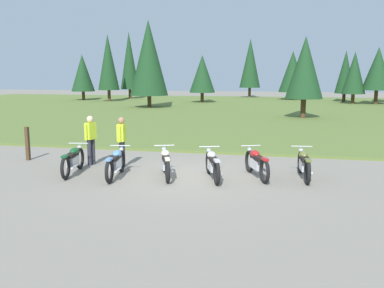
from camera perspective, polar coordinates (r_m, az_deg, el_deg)
The scene contains 12 objects.
ground_plane at distance 12.58m, azimuth -0.60°, elevation -4.48°, with size 140.00×140.00×0.00m, color gray.
grass_moorland at distance 37.89m, azimuth 8.45°, elevation 4.73°, with size 80.00×44.00×0.10m, color #5B7033.
forest_treeline at distance 45.02m, azimuth 11.82°, elevation 10.73°, with size 44.23×30.21×9.15m.
motorcycle_british_green at distance 13.36m, azimuth -15.90°, elevation -2.10°, with size 0.70×2.08×0.88m.
motorcycle_sky_blue at distance 12.61m, azimuth -10.34°, elevation -2.56°, with size 0.65×2.09×0.88m.
motorcycle_cream at distance 12.47m, azimuth -3.60°, elevation -2.55°, with size 0.92×2.00×0.88m.
motorcycle_silver at distance 12.24m, azimuth 2.81°, elevation -2.77°, with size 0.90×2.01×0.88m.
motorcycle_red at distance 12.55m, azimuth 8.79°, elevation -2.57°, with size 0.97×1.98×0.88m.
motorcycle_olive at distance 12.71m, azimuth 15.01°, elevation -2.63°, with size 0.62×2.10×0.88m.
rider_near_row_end at distance 13.86m, azimuth -9.56°, elevation 0.67°, with size 0.25×0.55×1.67m.
rider_in_hivis_vest at distance 14.49m, azimuth -13.64°, elevation 0.91°, with size 0.31×0.53×1.67m.
trail_marker_post at distance 16.04m, azimuth -21.50°, elevation 0.05°, with size 0.12×0.12×1.20m, color #47331E.
Camera 1 is at (2.82, -11.89, 2.99)m, focal length 39.13 mm.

